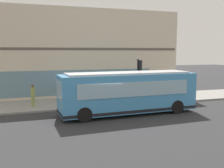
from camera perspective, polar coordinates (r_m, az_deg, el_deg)
name	(u,v)px	position (r m, az deg, el deg)	size (l,w,h in m)	color
ground	(100,117)	(18.43, -2.74, -7.16)	(120.00, 120.00, 0.00)	#2D2D30
sidewalk_curb	(84,102)	(23.19, -6.10, -4.05)	(4.87, 40.00, 0.15)	gray
building_corner	(70,53)	(29.77, -9.14, 6.64)	(9.44, 21.45, 8.72)	beige
city_bus_nearside	(128,93)	(18.99, 3.57, -1.96)	(2.90, 10.13, 3.07)	#3F8CC6
traffic_light_near_corner	(139,72)	(22.41, 5.96, 2.54)	(0.32, 0.49, 3.77)	black
fire_hydrant	(95,94)	(25.25, -3.64, -2.10)	(0.35, 0.35, 0.74)	yellow
pedestrian_near_hydrant	(119,88)	(23.84, 1.57, -0.98)	(0.32, 0.32, 1.80)	#3F8C4C
pedestrian_near_building_entrance	(33,94)	(21.80, -16.91, -2.08)	(0.32, 0.32, 1.78)	#99994C
newspaper_vending_box	(127,93)	(25.05, 3.21, -1.96)	(0.44, 0.42, 0.90)	#197233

